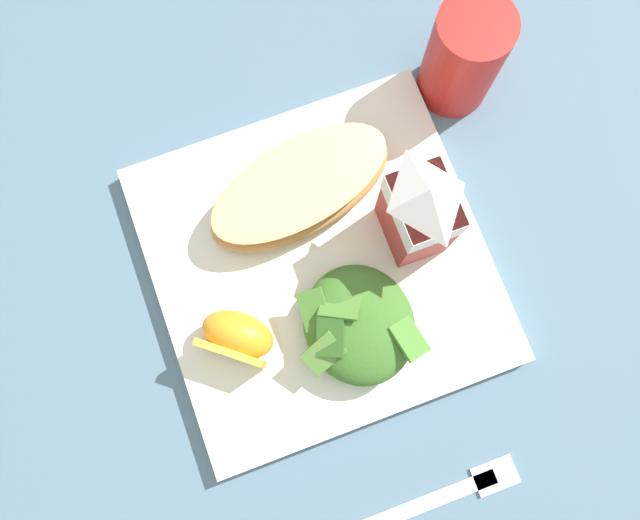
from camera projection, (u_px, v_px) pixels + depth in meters
The scene contains 8 objects.
ground at pixel (320, 266), 0.55m from camera, with size 3.00×3.00×0.00m, color slate.
white_plate at pixel (320, 264), 0.54m from camera, with size 0.28×0.28×0.02m, color white.
cheesy_pizza_bread at pixel (300, 187), 0.53m from camera, with size 0.11×0.18×0.04m.
green_salad_pile at pixel (359, 325), 0.50m from camera, with size 0.10×0.10×0.05m.
milk_carton at pixel (419, 209), 0.48m from camera, with size 0.06×0.05×0.11m.
orange_wedge_front at pixel (237, 336), 0.50m from camera, with size 0.07×0.07×0.04m.
metal_fork at pixel (429, 502), 0.51m from camera, with size 0.02×0.19×0.01m.
drinking_red_cup at pixel (463, 57), 0.53m from camera, with size 0.07×0.07×0.10m, color red.
Camera 1 is at (0.09, -0.03, 0.54)m, focal length 34.79 mm.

